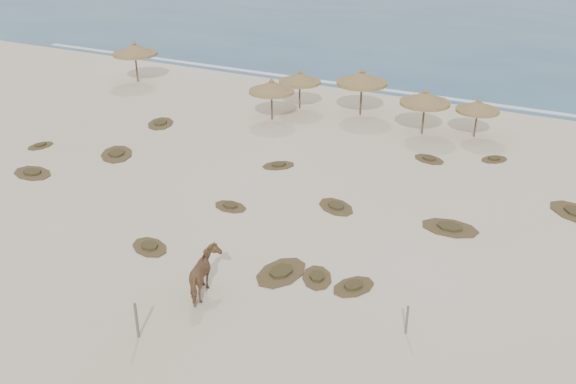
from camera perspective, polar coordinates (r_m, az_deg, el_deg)
name	(u,v)px	position (r m, az deg, el deg)	size (l,w,h in m)	color
ground	(209,262)	(25.86, -7.08, -6.15)	(160.00, 160.00, 0.00)	beige
foam_line	(409,93)	(47.74, 10.70, 8.61)	(70.00, 0.60, 0.01)	silver
palapa_0	(135,50)	(50.68, -13.47, 12.19)	(4.33, 4.33, 3.15)	brown
palapa_1	(300,78)	(43.04, 1.06, 10.07)	(3.77, 3.77, 2.67)	brown
palapa_2	(272,87)	(40.82, -1.47, 9.29)	(3.02, 3.02, 2.73)	brown
palapa_3	(362,79)	(41.94, 6.60, 9.98)	(4.29, 4.29, 3.11)	brown
palapa_4	(425,99)	(39.12, 12.09, 8.12)	(3.41, 3.41, 2.82)	brown
palapa_5	(478,107)	(39.47, 16.53, 7.28)	(3.11, 3.11, 2.40)	brown
horse	(205,275)	(23.45, -7.40, -7.30)	(0.93, 2.04, 1.72)	#8A603F
fence_post_near	(137,320)	(21.93, -13.30, -11.05)	(0.10, 0.10, 1.33)	#685F4E
fence_post_far	(407,320)	(21.95, 10.52, -11.10)	(0.08, 0.08, 1.09)	#685F4E
scrub_0	(32,173)	(35.90, -21.77, 1.59)	(2.62, 1.94, 0.16)	brown
scrub_1	(117,154)	(37.02, -14.99, 3.29)	(3.02, 3.16, 0.16)	brown
scrub_2	(230,206)	(29.96, -5.16, -1.27)	(1.80, 1.29, 0.16)	brown
scrub_3	(336,206)	(29.90, 4.29, -1.29)	(2.46, 2.24, 0.16)	brown
scrub_4	(353,286)	(24.21, 5.84, -8.34)	(1.85, 2.13, 0.16)	brown
scrub_5	(576,213)	(32.09, 24.26, -1.68)	(3.29, 3.07, 0.16)	brown
scrub_6	(161,123)	(41.36, -11.26, 6.01)	(2.51, 2.89, 0.16)	brown
scrub_7	(429,159)	(35.92, 12.43, 2.88)	(2.10, 1.74, 0.16)	brown
scrub_8	(40,146)	(39.62, -21.15, 3.88)	(1.26, 1.70, 0.16)	brown
scrub_9	(281,272)	(24.91, -0.61, -7.14)	(1.95, 2.67, 0.16)	brown
scrub_10	(494,159)	(36.83, 17.86, 2.80)	(1.79, 1.87, 0.16)	brown
scrub_11	(150,247)	(27.16, -12.20, -4.78)	(2.24, 1.89, 0.16)	brown
scrub_12	(317,277)	(24.63, 2.60, -7.58)	(1.81, 2.06, 0.16)	brown
scrub_13	(279,165)	(34.28, -0.85, 2.40)	(2.07, 2.07, 0.16)	brown
scrub_14	(450,228)	(28.87, 14.19, -3.09)	(2.58, 1.73, 0.16)	brown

